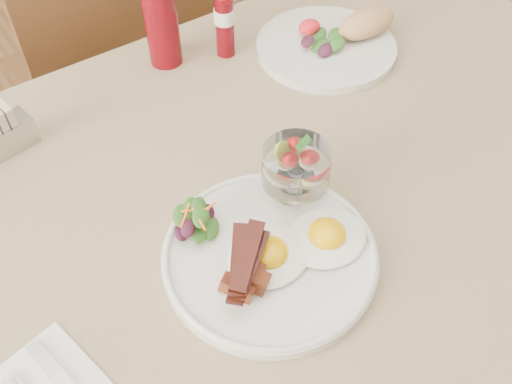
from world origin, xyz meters
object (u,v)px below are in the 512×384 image
object	(u,v)px
table	(285,215)
hot_sauce_bottle	(225,23)
chair_far	(118,74)
main_plate	(270,256)
fruit_cup	(296,167)
second_plate	(336,40)
ketchup_bottle	(161,22)
sugar_caddy	(3,132)

from	to	relation	value
table	hot_sauce_bottle	size ratio (longest dim) A/B	10.32
table	chair_far	distance (m)	0.68
table	main_plate	size ratio (longest dim) A/B	4.75
fruit_cup	second_plate	xyz separation A→B (m)	(0.29, 0.25, -0.05)
chair_far	main_plate	distance (m)	0.81
main_plate	ketchup_bottle	bearing A→B (deg)	77.56
fruit_cup	hot_sauce_bottle	xyz separation A→B (m)	(0.11, 0.35, -0.01)
fruit_cup	chair_far	bearing A→B (deg)	88.43
main_plate	fruit_cup	distance (m)	0.12
main_plate	second_plate	xyz separation A→B (m)	(0.37, 0.31, 0.01)
table	second_plate	xyz separation A→B (m)	(0.27, 0.21, 0.11)
table	hot_sauce_bottle	world-z (taller)	hot_sauce_bottle
table	sugar_caddy	size ratio (longest dim) A/B	15.01
table	sugar_caddy	distance (m)	0.45
fruit_cup	sugar_caddy	distance (m)	0.45
fruit_cup	ketchup_bottle	size ratio (longest dim) A/B	0.55
chair_far	second_plate	bearing A→B (deg)	-59.64
ketchup_bottle	sugar_caddy	xyz separation A→B (m)	(-0.31, -0.06, -0.05)
table	second_plate	distance (m)	0.35
main_plate	sugar_caddy	xyz separation A→B (m)	(-0.21, 0.40, 0.02)
fruit_cup	second_plate	distance (m)	0.38
chair_far	hot_sauce_bottle	xyz separation A→B (m)	(0.09, -0.35, 0.29)
sugar_caddy	hot_sauce_bottle	bearing A→B (deg)	-7.44
chair_far	ketchup_bottle	bearing A→B (deg)	-91.30
fruit_cup	sugar_caddy	xyz separation A→B (m)	(-0.30, 0.34, -0.04)
table	main_plate	bearing A→B (deg)	-136.18
sugar_caddy	chair_far	bearing A→B (deg)	39.95
hot_sauce_bottle	main_plate	bearing A→B (deg)	-115.84
second_plate	fruit_cup	bearing A→B (deg)	-139.03
main_plate	fruit_cup	xyz separation A→B (m)	(0.09, 0.06, 0.06)
table	main_plate	xyz separation A→B (m)	(-0.11, -0.10, 0.10)
second_plate	ketchup_bottle	xyz separation A→B (m)	(-0.27, 0.14, 0.06)
table	chair_far	world-z (taller)	chair_far
main_plate	second_plate	size ratio (longest dim) A/B	1.02
chair_far	fruit_cup	world-z (taller)	chair_far
table	sugar_caddy	bearing A→B (deg)	136.68
main_plate	hot_sauce_bottle	xyz separation A→B (m)	(0.20, 0.41, 0.05)
main_plate	hot_sauce_bottle	bearing A→B (deg)	64.16
main_plate	ketchup_bottle	world-z (taller)	ketchup_bottle
hot_sauce_bottle	ketchup_bottle	bearing A→B (deg)	157.10
fruit_cup	hot_sauce_bottle	distance (m)	0.37
sugar_caddy	main_plate	bearing A→B (deg)	-71.87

